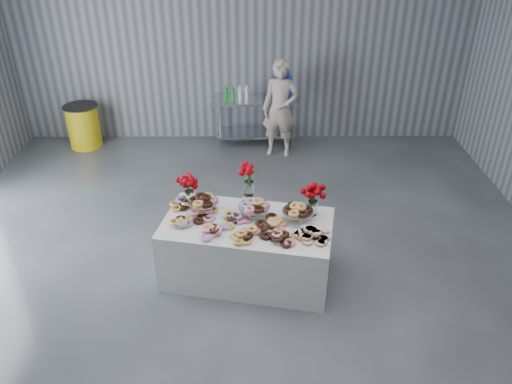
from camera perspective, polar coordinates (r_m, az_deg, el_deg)
ground at (r=5.75m, az=-2.09°, el=-12.21°), size 9.00×9.00×0.00m
room_walls at (r=4.50m, az=-6.30°, el=14.10°), size 8.04×9.04×4.02m
display_table at (r=5.85m, az=-0.97°, el=-6.54°), size 2.06×1.35×0.75m
prep_table at (r=8.95m, az=-0.12°, el=8.97°), size 1.50×0.60×0.90m
donut_mounds at (r=5.56m, az=-1.01°, el=-3.39°), size 1.93×1.14×0.09m
cake_stand_left at (r=5.80m, az=-6.04°, el=-0.93°), size 0.36×0.36×0.17m
cake_stand_mid at (r=5.67m, az=-0.21°, el=-1.53°), size 0.36×0.36×0.17m
cake_stand_right at (r=5.61m, az=4.81°, el=-2.04°), size 0.36×0.36×0.17m
danish_pile at (r=5.39m, az=6.52°, el=-4.69°), size 0.48×0.48×0.11m
bouquet_left at (r=5.86m, az=-7.73°, el=1.07°), size 0.26×0.26×0.42m
bouquet_right at (r=5.65m, az=6.57°, el=-0.04°), size 0.26×0.26×0.42m
bouquet_center at (r=5.73m, az=-0.82°, el=1.63°), size 0.26×0.26×0.57m
water_jug at (r=8.78m, az=3.21°, el=12.18°), size 0.28×0.28×0.55m
drink_bottles at (r=8.71m, az=-2.27°, el=11.26°), size 0.54×0.08×0.27m
person at (r=8.55m, az=2.79°, el=9.45°), size 0.68×0.52×1.67m
trash_barrel at (r=9.53m, az=-19.10°, el=7.14°), size 0.60×0.60×0.77m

